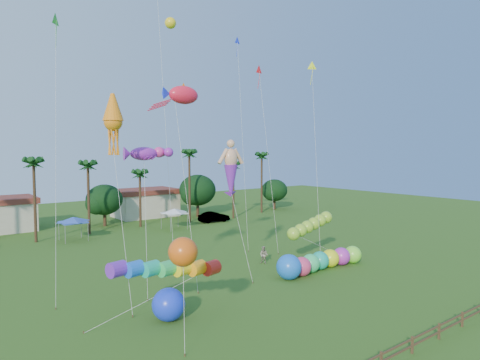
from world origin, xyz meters
TOP-DOWN VIEW (x-y plane):
  - ground at (0.00, 0.00)m, footprint 160.00×160.00m
  - tree_line at (3.57, 44.00)m, footprint 69.46×8.91m
  - buildings_row at (-3.09, 50.00)m, footprint 35.00×7.00m
  - tent_row at (-6.00, 36.33)m, footprint 31.00×4.00m
  - fence at (0.00, -6.00)m, footprint 36.12×0.12m
  - car_b at (16.16, 37.76)m, footprint 5.14×2.17m
  - spectator_b at (5.97, 13.77)m, footprint 0.97×1.06m
  - caterpillar_inflatable at (8.20, 8.52)m, footprint 11.07×2.49m
  - blue_ball at (-8.70, 6.65)m, footprint 2.24×2.24m
  - rainbow_tube at (-7.38, 6.24)m, footprint 10.40×2.72m
  - green_worm at (7.50, 11.07)m, footprint 10.93×3.37m
  - orange_ball_kite at (-10.03, 2.34)m, footprint 1.99×1.99m
  - merman_kite at (1.17, 12.89)m, footprint 2.20×4.29m
  - fish_kite at (-2.94, 14.25)m, footprint 4.43×5.34m
  - squid_kite at (-10.29, 11.80)m, footprint 1.97×4.16m
  - lobster_kite at (-6.91, 13.95)m, footprint 4.38×4.47m
  - delta_kite_red at (9.98, 19.28)m, footprint 1.28×3.95m
  - delta_kite_yellow at (11.85, 12.89)m, footprint 2.29×3.57m
  - delta_kite_green at (-12.39, 18.20)m, footprint 2.44×5.43m
  - delta_kite_blue at (9.48, 22.72)m, footprint 2.24×4.47m

SIDE VIEW (x-z plane):
  - ground at x=0.00m, z-range 0.00..0.00m
  - fence at x=0.00m, z-range 0.11..1.11m
  - car_b at x=16.16m, z-range 0.00..1.65m
  - spectator_b at x=5.97m, z-range 0.00..1.76m
  - caterpillar_inflatable at x=8.20m, z-range -0.18..2.08m
  - blue_ball at x=-8.70m, z-range 0.00..2.24m
  - buildings_row at x=-3.09m, z-range 0.00..4.00m
  - tent_row at x=-6.00m, z-range 2.45..3.05m
  - rainbow_tube at x=-7.38m, z-range 1.33..5.03m
  - green_worm at x=7.50m, z-range 1.26..5.34m
  - tree_line at x=3.57m, z-range -1.22..9.78m
  - orange_ball_kite at x=-10.03m, z-range 2.44..9.04m
  - merman_kite at x=1.17m, z-range 3.49..15.53m
  - lobster_kite at x=-6.91m, z-range 5.22..17.26m
  - squid_kite at x=-10.29m, z-range 5.71..21.44m
  - fish_kite at x=-2.94m, z-range 7.72..24.94m
  - delta_kite_yellow at x=11.85m, z-range 9.44..30.34m
  - delta_kite_red at x=9.98m, z-range 9.67..30.96m
  - delta_kite_green at x=-12.39m, z-range 10.29..32.88m
  - delta_kite_blue at x=9.48m, z-range 11.31..36.42m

